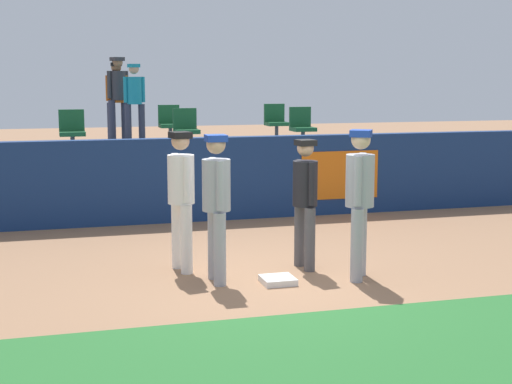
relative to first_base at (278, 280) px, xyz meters
The scene contains 17 objects.
ground_plane 0.15m from the first_base, 92.67° to the left, with size 60.00×60.00×0.00m, color #936B4C.
grass_foreground_strip 2.61m from the first_base, 90.15° to the right, with size 18.00×2.80×0.01m, color #26662B.
first_base is the anchor object (origin of this frame).
player_fielder_home 1.73m from the first_base, 137.25° to the left, with size 0.41×0.59×1.83m.
player_runner_visitor 1.49m from the first_base, ahead, with size 0.49×0.49×1.89m.
player_coach_visitor 1.28m from the first_base, 159.16° to the left, with size 0.35×0.52×1.84m.
player_umpire 1.27m from the first_base, 47.60° to the left, with size 0.36×0.48×1.72m.
field_wall 4.39m from the first_base, 89.92° to the left, with size 18.00×0.26×1.48m.
bleacher_platform 6.93m from the first_base, 90.06° to the left, with size 18.00×4.80×1.09m, color #59595E.
seat_front_right 6.41m from the first_base, 68.21° to the left, with size 0.45×0.44×0.84m.
seat_front_left 6.37m from the first_base, 110.91° to the left, with size 0.47×0.44×0.84m.
seat_front_center 5.98m from the first_base, 90.63° to the left, with size 0.46×0.44×0.84m.
seat_back_center 7.73m from the first_base, 90.63° to the left, with size 0.46×0.44×0.84m.
seat_back_right 8.07m from the first_base, 73.01° to the left, with size 0.47×0.44×0.84m.
spectator_hooded 9.00m from the first_base, 97.00° to the left, with size 0.49×0.47×1.88m.
spectator_capped 9.04m from the first_base, 97.11° to the left, with size 0.49×0.35×1.76m.
spectator_casual 8.43m from the first_base, 95.37° to the left, with size 0.48×0.37×1.72m.
Camera 1 is at (-2.72, -8.82, 2.54)m, focal length 53.06 mm.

